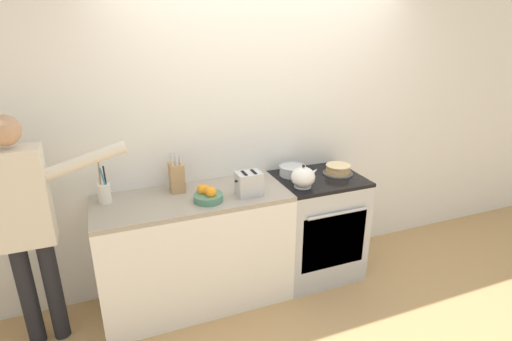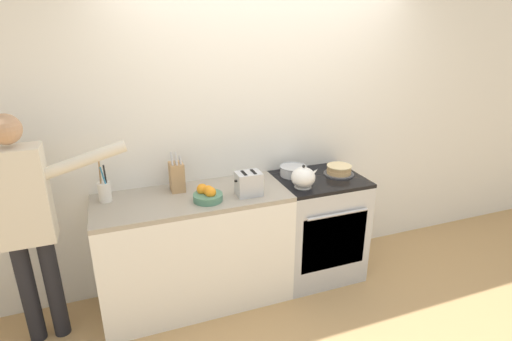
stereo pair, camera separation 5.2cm
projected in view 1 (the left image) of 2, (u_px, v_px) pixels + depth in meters
ground_plane at (293, 299)px, 3.31m from camera, size 16.00×16.00×0.00m
wall_back at (265, 129)px, 3.39m from camera, size 8.00×0.04×2.60m
counter_cabinet at (196, 250)px, 3.16m from camera, size 1.46×0.60×0.93m
stove_range at (316, 226)px, 3.53m from camera, size 0.72×0.63×0.93m
layer_cake at (338, 170)px, 3.43m from camera, size 0.26×0.26×0.08m
tea_kettle at (303, 177)px, 3.15m from camera, size 0.24×0.19×0.19m
mixing_bowl at (292, 170)px, 3.40m from camera, size 0.23×0.23×0.09m
knife_block at (177, 177)px, 3.06m from camera, size 0.10×0.13×0.32m
utensil_crock at (104, 192)px, 2.87m from camera, size 0.09×0.09×0.32m
fruit_bowl at (208, 195)px, 2.91m from camera, size 0.22×0.22×0.12m
toaster at (249, 184)px, 3.00m from camera, size 0.20×0.14×0.18m
person_baker at (25, 216)px, 2.56m from camera, size 0.93×0.20×1.65m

